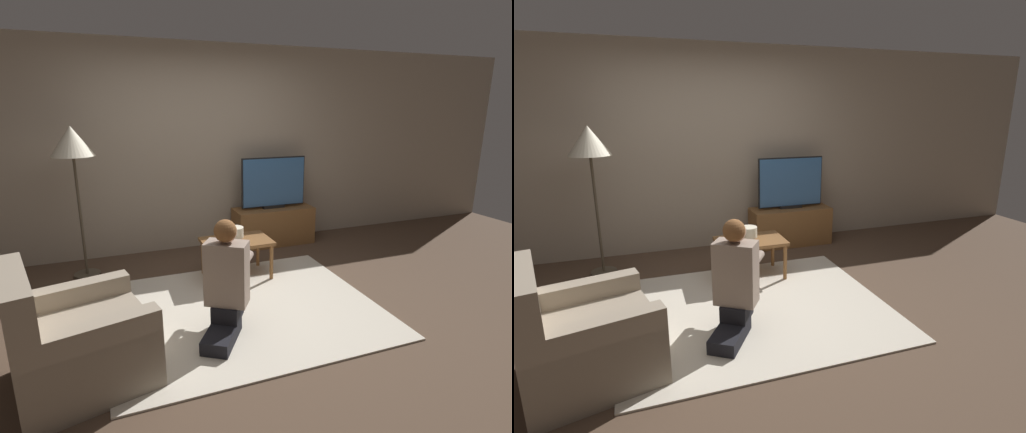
{
  "view_description": "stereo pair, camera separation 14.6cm",
  "coord_description": "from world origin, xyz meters",
  "views": [
    {
      "loc": [
        -1.1,
        -3.18,
        1.83
      ],
      "look_at": [
        0.37,
        0.66,
        0.69
      ],
      "focal_mm": 28.0,
      "sensor_mm": 36.0,
      "label": 1
    },
    {
      "loc": [
        -0.96,
        -3.23,
        1.83
      ],
      "look_at": [
        0.37,
        0.66,
        0.69
      ],
      "focal_mm": 28.0,
      "sensor_mm": 36.0,
      "label": 2
    }
  ],
  "objects": [
    {
      "name": "wall_back",
      "position": [
        0.0,
        1.93,
        1.3
      ],
      "size": [
        10.0,
        0.06,
        2.6
      ],
      "color": "tan",
      "rests_on": "ground_plane"
    },
    {
      "name": "floor_lamp",
      "position": [
        -1.39,
        1.36,
        1.42
      ],
      "size": [
        0.43,
        0.43,
        1.64
      ],
      "color": "#4C4233",
      "rests_on": "ground_plane"
    },
    {
      "name": "coffee_table",
      "position": [
        0.16,
        0.72,
        0.38
      ],
      "size": [
        0.74,
        0.49,
        0.44
      ],
      "color": "brown",
      "rests_on": "ground_plane"
    },
    {
      "name": "tv_stand",
      "position": [
        1.0,
        1.64,
        0.25
      ],
      "size": [
        1.08,
        0.41,
        0.5
      ],
      "color": "brown",
      "rests_on": "ground_plane"
    },
    {
      "name": "tv",
      "position": [
        1.0,
        1.64,
        0.85
      ],
      "size": [
        0.9,
        0.08,
        0.69
      ],
      "color": "black",
      "rests_on": "tv_stand"
    },
    {
      "name": "armchair",
      "position": [
        -1.38,
        -0.56,
        0.29
      ],
      "size": [
        1.01,
        0.97,
        0.87
      ],
      "rotation": [
        0.0,
        0.0,
        1.81
      ],
      "color": "gray",
      "rests_on": "ground_plane"
    },
    {
      "name": "table_lamp",
      "position": [
        0.12,
        0.64,
        0.54
      ],
      "size": [
        0.18,
        0.18,
        0.17
      ],
      "color": "#4C3823",
      "rests_on": "coffee_table"
    },
    {
      "name": "person_kneeling",
      "position": [
        -0.26,
        -0.33,
        0.48
      ],
      "size": [
        0.64,
        0.81,
        0.97
      ],
      "rotation": [
        0.0,
        0.0,
        2.57
      ],
      "color": "black",
      "rests_on": "rug"
    },
    {
      "name": "rug",
      "position": [
        0.0,
        0.0,
        0.01
      ],
      "size": [
        2.41,
        2.02,
        0.02
      ],
      "color": "beige",
      "rests_on": "ground_plane"
    },
    {
      "name": "ground_plane",
      "position": [
        0.0,
        0.0,
        0.0
      ],
      "size": [
        10.0,
        10.0,
        0.0
      ],
      "primitive_type": "plane",
      "color": "brown"
    }
  ]
}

